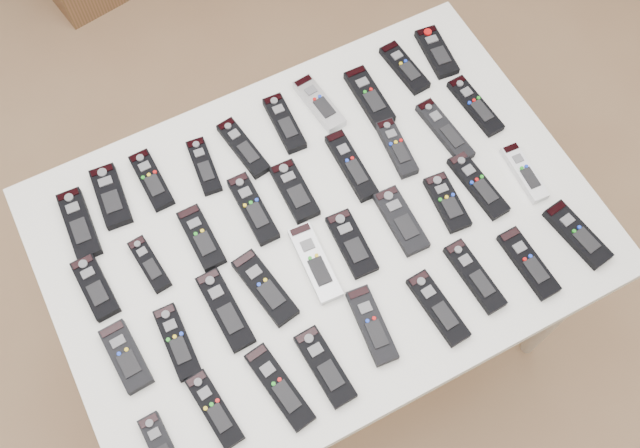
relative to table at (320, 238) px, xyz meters
name	(u,v)px	position (x,y,z in m)	size (l,w,h in m)	color
ground	(270,321)	(-0.14, 0.09, -0.72)	(4.00, 4.00, 0.00)	#906849
table	(320,238)	(0.00, 0.00, 0.00)	(1.25, 0.88, 0.78)	white
remote_0	(79,224)	(-0.49, 0.26, 0.07)	(0.06, 0.18, 0.02)	black
remote_1	(111,196)	(-0.40, 0.30, 0.07)	(0.06, 0.16, 0.02)	black
remote_2	(152,180)	(-0.30, 0.29, 0.07)	(0.05, 0.16, 0.02)	black
remote_3	(204,166)	(-0.17, 0.27, 0.07)	(0.05, 0.15, 0.02)	black
remote_4	(243,148)	(-0.07, 0.27, 0.07)	(0.05, 0.17, 0.02)	black
remote_5	(284,123)	(0.05, 0.29, 0.07)	(0.05, 0.16, 0.02)	black
remote_6	(319,104)	(0.15, 0.30, 0.07)	(0.05, 0.17, 0.02)	#B7B7BC
remote_7	(369,97)	(0.28, 0.26, 0.07)	(0.06, 0.18, 0.02)	black
remote_8	(404,68)	(0.40, 0.30, 0.07)	(0.05, 0.16, 0.02)	black
remote_9	(437,52)	(0.50, 0.30, 0.07)	(0.06, 0.16, 0.02)	black
remote_10	(95,287)	(-0.51, 0.10, 0.07)	(0.05, 0.15, 0.02)	black
remote_11	(150,264)	(-0.39, 0.09, 0.07)	(0.04, 0.14, 0.02)	black
remote_12	(201,238)	(-0.26, 0.10, 0.07)	(0.05, 0.16, 0.02)	black
remote_13	(253,209)	(-0.12, 0.11, 0.07)	(0.05, 0.18, 0.02)	black
remote_14	(295,191)	(-0.01, 0.11, 0.07)	(0.06, 0.16, 0.02)	black
remote_15	(351,166)	(0.14, 0.11, 0.07)	(0.05, 0.19, 0.02)	black
remote_16	(397,148)	(0.26, 0.10, 0.07)	(0.05, 0.16, 0.02)	black
remote_17	(445,131)	(0.39, 0.09, 0.07)	(0.05, 0.19, 0.02)	black
remote_18	(475,106)	(0.50, 0.11, 0.07)	(0.05, 0.18, 0.02)	black
remote_19	(126,357)	(-0.51, -0.08, 0.07)	(0.06, 0.16, 0.02)	black
remote_20	(177,342)	(-0.40, -0.10, 0.07)	(0.05, 0.17, 0.02)	black
remote_21	(225,310)	(-0.28, -0.08, 0.07)	(0.06, 0.19, 0.02)	black
remote_22	(265,288)	(-0.18, -0.08, 0.07)	(0.06, 0.18, 0.02)	black
remote_23	(315,263)	(-0.05, -0.08, 0.07)	(0.05, 0.19, 0.02)	#B7B7BC
remote_24	(352,244)	(0.04, -0.07, 0.07)	(0.06, 0.16, 0.02)	black
remote_25	(401,221)	(0.17, -0.08, 0.07)	(0.06, 0.17, 0.02)	black
remote_26	(447,202)	(0.29, -0.08, 0.07)	(0.06, 0.15, 0.02)	black
remote_27	(478,185)	(0.38, -0.08, 0.07)	(0.05, 0.18, 0.02)	black
remote_28	(524,173)	(0.50, -0.10, 0.07)	(0.04, 0.16, 0.02)	silver
remote_30	(214,409)	(-0.39, -0.27, 0.07)	(0.05, 0.17, 0.02)	black
remote_31	(280,387)	(-0.25, -0.29, 0.07)	(0.05, 0.19, 0.02)	black
remote_32	(325,367)	(-0.14, -0.30, 0.07)	(0.06, 0.17, 0.02)	black
remote_33	(372,325)	(-0.01, -0.26, 0.07)	(0.05, 0.18, 0.02)	black
remote_34	(438,308)	(0.14, -0.30, 0.07)	(0.05, 0.18, 0.02)	black
remote_35	(475,276)	(0.25, -0.27, 0.07)	(0.05, 0.18, 0.02)	black
remote_36	(528,263)	(0.37, -0.30, 0.07)	(0.05, 0.17, 0.02)	black
remote_37	(577,235)	(0.51, -0.29, 0.07)	(0.05, 0.17, 0.02)	black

